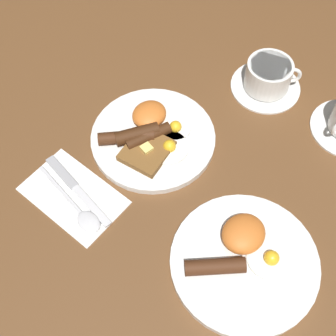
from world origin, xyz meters
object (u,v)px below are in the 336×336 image
breakfast_plate_far (244,258)px  spoon (83,215)px  breakfast_plate_near (151,136)px  knife (74,186)px  teacup_near (268,78)px

breakfast_plate_far → spoon: size_ratio=1.41×
breakfast_plate_far → spoon: (0.14, -0.26, -0.00)m
breakfast_plate_near → breakfast_plate_far: 0.31m
knife → teacup_near: bearing=81.6°
teacup_near → spoon: (0.48, -0.04, -0.02)m
teacup_near → spoon: bearing=-5.2°
knife → breakfast_plate_near: bearing=86.3°
breakfast_plate_near → teacup_near: bearing=164.3°
breakfast_plate_far → knife: size_ratio=1.34×
breakfast_plate_far → teacup_near: (-0.34, -0.22, 0.02)m
breakfast_plate_far → teacup_near: teacup_near is taller
breakfast_plate_near → teacup_near: teacup_near is taller
teacup_near → knife: (0.46, -0.10, -0.02)m
teacup_near → spoon: size_ratio=0.83×
knife → breakfast_plate_far: bearing=23.6°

